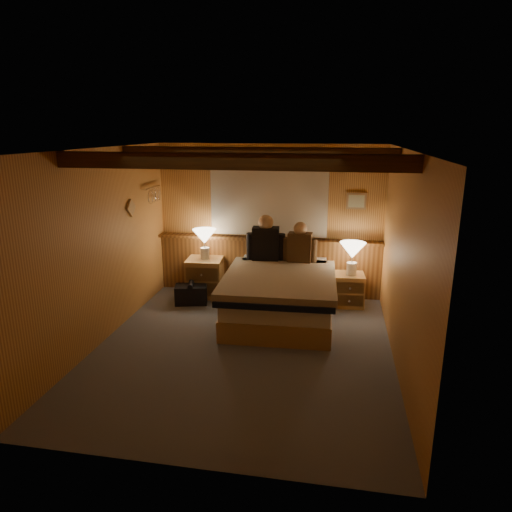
% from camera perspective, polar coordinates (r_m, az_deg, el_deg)
% --- Properties ---
extents(floor, '(4.20, 4.20, 0.00)m').
position_cam_1_polar(floor, '(5.76, -1.59, -11.43)').
color(floor, '#525662').
rests_on(floor, ground).
extents(ceiling, '(4.20, 4.20, 0.00)m').
position_cam_1_polar(ceiling, '(5.13, -1.79, 13.19)').
color(ceiling, '#E1AC54').
rests_on(ceiling, wall_back).
extents(wall_back, '(3.60, 0.00, 3.60)m').
position_cam_1_polar(wall_back, '(7.33, 1.65, 4.48)').
color(wall_back, gold).
rests_on(wall_back, floor).
extents(wall_left, '(0.00, 4.20, 4.20)m').
position_cam_1_polar(wall_left, '(5.94, -18.95, 0.96)').
color(wall_left, gold).
rests_on(wall_left, floor).
extents(wall_right, '(0.00, 4.20, 4.20)m').
position_cam_1_polar(wall_right, '(5.27, 17.87, -0.76)').
color(wall_right, gold).
rests_on(wall_right, floor).
extents(wall_front, '(3.60, 0.00, 3.60)m').
position_cam_1_polar(wall_front, '(3.41, -8.94, -9.15)').
color(wall_front, gold).
rests_on(wall_front, floor).
extents(wainscot, '(3.60, 0.23, 0.94)m').
position_cam_1_polar(wainscot, '(7.44, 1.53, -1.03)').
color(wainscot, brown).
rests_on(wainscot, wall_back).
extents(curtain_window, '(2.18, 0.09, 1.11)m').
position_cam_1_polar(curtain_window, '(7.21, 1.59, 6.88)').
color(curtain_window, '#4F3113').
rests_on(curtain_window, wall_back).
extents(ceiling_beams, '(3.60, 1.65, 0.16)m').
position_cam_1_polar(ceiling_beams, '(5.28, -1.44, 12.29)').
color(ceiling_beams, '#4F3113').
rests_on(ceiling_beams, ceiling).
extents(coat_rail, '(0.05, 0.55, 0.24)m').
position_cam_1_polar(coat_rail, '(7.21, -12.72, 7.68)').
color(coat_rail, silver).
rests_on(coat_rail, wall_left).
extents(framed_print, '(0.30, 0.04, 0.25)m').
position_cam_1_polar(framed_print, '(7.18, 12.44, 6.72)').
color(framed_print, '#A58052').
rests_on(framed_print, wall_back).
extents(bed, '(1.59, 2.00, 0.67)m').
position_cam_1_polar(bed, '(6.48, 3.00, -4.91)').
color(bed, tan).
rests_on(bed, floor).
extents(nightstand_left, '(0.60, 0.55, 0.61)m').
position_cam_1_polar(nightstand_left, '(7.41, -6.39, -2.64)').
color(nightstand_left, tan).
rests_on(nightstand_left, floor).
extents(nightstand_right, '(0.48, 0.44, 0.50)m').
position_cam_1_polar(nightstand_right, '(7.11, 11.48, -4.15)').
color(nightstand_right, tan).
rests_on(nightstand_right, floor).
extents(lamp_left, '(0.37, 0.37, 0.48)m').
position_cam_1_polar(lamp_left, '(7.23, -6.46, 2.23)').
color(lamp_left, white).
rests_on(lamp_left, nightstand_left).
extents(lamp_right, '(0.38, 0.38, 0.50)m').
position_cam_1_polar(lamp_right, '(6.91, 11.96, 0.45)').
color(lamp_right, white).
rests_on(lamp_right, nightstand_right).
extents(person_left, '(0.60, 0.26, 0.72)m').
position_cam_1_polar(person_left, '(7.00, 1.22, 1.86)').
color(person_left, black).
rests_on(person_left, bed).
extents(person_right, '(0.52, 0.23, 0.64)m').
position_cam_1_polar(person_right, '(6.93, 5.51, 1.33)').
color(person_right, '#47311C').
rests_on(person_right, bed).
extents(duffel_bag, '(0.54, 0.40, 0.35)m').
position_cam_1_polar(duffel_bag, '(7.15, -8.10, -4.71)').
color(duffel_bag, black).
rests_on(duffel_bag, floor).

